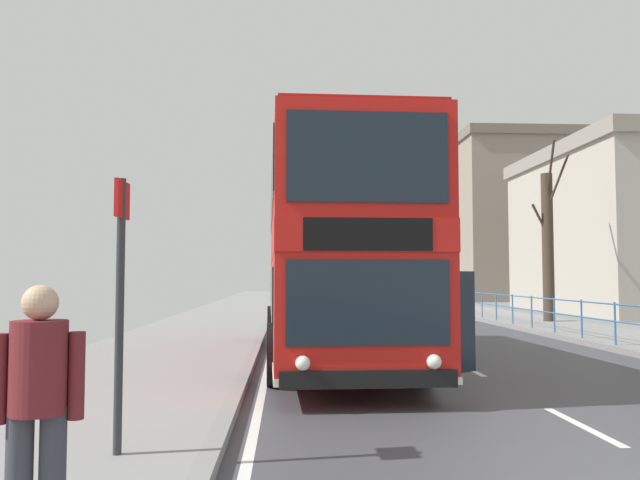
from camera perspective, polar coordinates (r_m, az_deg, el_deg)
double_decker_bus_main at (r=13.60m, az=0.99°, el=-1.38°), size 3.44×10.43×4.31m
pedestrian_railing_far_kerb at (r=21.28m, az=19.26°, el=-5.72°), size 0.05×33.73×1.04m
pedestrian_companion at (r=4.38m, az=-23.92°, el=-12.94°), size 0.55×0.41×1.61m
bus_stop_sign_near at (r=6.36m, az=-17.42°, el=-3.66°), size 0.08×0.44×2.60m
bare_tree_far_00 at (r=40.62m, az=10.55°, el=-1.34°), size 2.24×2.92×6.44m
bare_tree_far_01 at (r=25.56m, az=19.71°, el=-0.28°), size 1.80×2.55×6.65m
background_building_00 at (r=53.41m, az=16.12°, el=1.78°), size 8.85×11.99×12.78m
background_building_01 at (r=35.20m, az=26.34°, el=0.87°), size 8.73×12.77×8.26m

